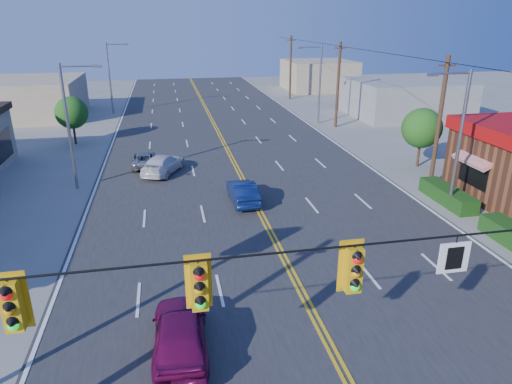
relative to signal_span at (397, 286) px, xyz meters
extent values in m
cube|color=#2D2D30|center=(0.12, 20.00, -4.86)|extent=(20.00, 120.00, 0.06)
cylinder|color=black|center=(0.12, 0.00, 1.11)|extent=(24.00, 0.05, 0.05)
cube|color=white|center=(1.32, 0.00, 0.56)|extent=(0.75, 0.04, 0.75)
cube|color=#D89E0C|center=(-7.88, 0.00, 0.54)|extent=(0.55, 0.34, 1.25)
cube|color=#D89E0C|center=(-4.38, 0.00, 0.54)|extent=(0.55, 0.34, 1.25)
cube|color=#D89E0C|center=(-1.08, 0.00, 0.54)|extent=(0.55, 0.34, 1.25)
cube|color=#194214|center=(11.62, 12.00, -4.44)|extent=(1.20, 9.00, 0.90)
cylinder|color=gray|center=(11.12, 14.00, -0.89)|extent=(0.20, 0.20, 8.00)
cylinder|color=gray|center=(10.02, 14.00, 2.91)|extent=(2.20, 0.12, 0.12)
cube|color=gray|center=(8.92, 14.00, 2.86)|extent=(0.50, 0.25, 0.15)
cylinder|color=gray|center=(11.12, 38.00, -0.89)|extent=(0.20, 0.20, 8.00)
cylinder|color=gray|center=(10.02, 38.00, 2.91)|extent=(2.20, 0.12, 0.12)
cube|color=gray|center=(8.92, 38.00, 2.86)|extent=(0.50, 0.25, 0.15)
cylinder|color=gray|center=(-10.88, 22.00, -0.89)|extent=(0.20, 0.20, 8.00)
cylinder|color=gray|center=(-9.78, 22.00, 2.91)|extent=(2.20, 0.12, 0.12)
cube|color=gray|center=(-8.68, 22.00, 2.86)|extent=(0.50, 0.25, 0.15)
cylinder|color=gray|center=(-10.88, 48.00, -0.89)|extent=(0.20, 0.20, 8.00)
cylinder|color=gray|center=(-9.78, 48.00, 2.91)|extent=(2.20, 0.12, 0.12)
cube|color=gray|center=(-8.68, 48.00, 2.86)|extent=(0.50, 0.25, 0.15)
cylinder|color=#47301E|center=(12.32, 18.00, -0.69)|extent=(0.28, 0.28, 8.40)
cylinder|color=#47301E|center=(12.32, 36.00, -0.69)|extent=(0.28, 0.28, 8.40)
cylinder|color=#47301E|center=(12.32, 54.00, -0.69)|extent=(0.28, 0.28, 8.40)
cylinder|color=#47301E|center=(13.62, 22.00, -3.84)|extent=(0.20, 0.20, 2.10)
sphere|color=#235B19|center=(13.62, 22.00, -1.95)|extent=(2.94, 2.94, 2.94)
cylinder|color=#47301E|center=(-12.88, 34.00, -3.89)|extent=(0.20, 0.20, 2.00)
sphere|color=#235B19|center=(-12.88, 34.00, -2.09)|extent=(2.80, 2.80, 2.80)
cube|color=gray|center=(22.12, 40.00, -2.89)|extent=(12.00, 10.00, 4.00)
cube|color=tan|center=(-19.88, 48.00, -2.79)|extent=(11.00, 12.00, 4.20)
cube|color=tan|center=(19.12, 62.00, -2.69)|extent=(10.00, 10.00, 4.40)
imported|color=maroon|center=(-4.85, 4.60, -4.13)|extent=(1.93, 4.49, 1.51)
imported|color=#0D1D50|center=(-0.58, 17.34, -4.23)|extent=(1.51, 4.05, 1.32)
imported|color=silver|center=(-5.25, 23.97, -4.22)|extent=(3.60, 4.94, 1.33)
imported|color=#959498|center=(-6.69, 25.93, -4.35)|extent=(1.98, 3.96, 1.08)
camera|label=1|loc=(-4.80, -7.99, 5.58)|focal=32.00mm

